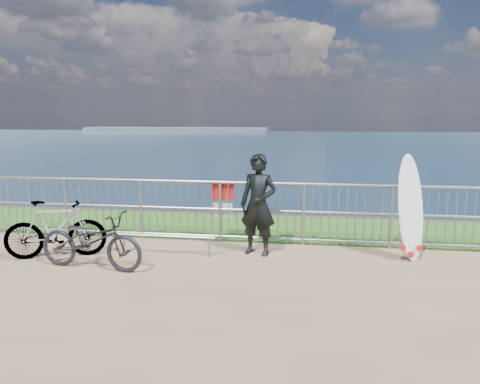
% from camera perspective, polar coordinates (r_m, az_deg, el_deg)
% --- Properties ---
extents(grass_strip, '(120.00, 120.00, 0.00)m').
position_cam_1_polar(grass_strip, '(9.61, 1.78, -4.34)').
color(grass_strip, '#26601A').
rests_on(grass_strip, ground).
extents(seascape, '(260.00, 260.00, 5.00)m').
position_cam_1_polar(seascape, '(160.57, -7.75, 7.36)').
color(seascape, brown).
rests_on(seascape, ground).
extents(railing, '(10.06, 0.10, 1.13)m').
position_cam_1_polar(railing, '(8.42, 1.00, -2.38)').
color(railing, gray).
rests_on(railing, ground).
extents(surfer, '(0.70, 0.55, 1.68)m').
position_cam_1_polar(surfer, '(7.70, 2.24, -1.55)').
color(surfer, black).
rests_on(surfer, ground).
extents(surfboard, '(0.56, 0.53, 1.70)m').
position_cam_1_polar(surfboard, '(7.92, 20.08, -2.24)').
color(surfboard, white).
rests_on(surfboard, ground).
extents(bicycle_near, '(1.74, 0.78, 0.88)m').
position_cam_1_polar(bicycle_near, '(7.40, -17.70, -5.65)').
color(bicycle_near, black).
rests_on(bicycle_near, ground).
extents(bicycle_far, '(1.64, 1.00, 0.95)m').
position_cam_1_polar(bicycle_far, '(8.15, -21.57, -4.23)').
color(bicycle_far, black).
rests_on(bicycle_far, ground).
extents(bike_rack, '(1.66, 0.05, 0.35)m').
position_cam_1_polar(bike_rack, '(7.86, -9.06, -5.60)').
color(bike_rack, gray).
rests_on(bike_rack, ground).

